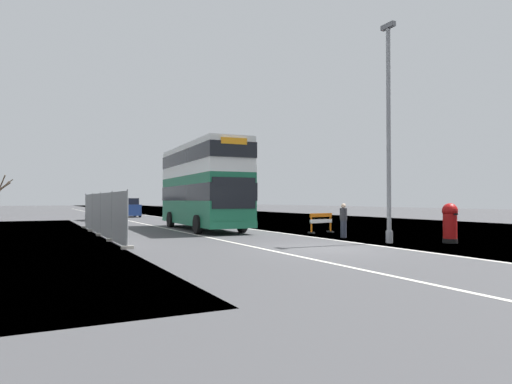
# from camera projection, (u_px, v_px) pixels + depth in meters

# --- Properties ---
(ground) EXTENTS (140.00, 280.00, 0.10)m
(ground) POSITION_uv_depth(u_px,v_px,m) (335.00, 249.00, 16.85)
(ground) COLOR #424244
(double_decker_bus) EXTENTS (3.13, 10.66, 5.04)m
(double_decker_bus) POSITION_uv_depth(u_px,v_px,m) (202.00, 185.00, 27.04)
(double_decker_bus) COLOR #196042
(double_decker_bus) RESTS_ON ground
(lamppost_foreground) EXTENTS (0.29, 0.70, 9.13)m
(lamppost_foreground) POSITION_uv_depth(u_px,v_px,m) (389.00, 139.00, 18.64)
(lamppost_foreground) COLOR gray
(lamppost_foreground) RESTS_ON ground
(red_pillar_postbox) EXTENTS (0.62, 0.62, 1.65)m
(red_pillar_postbox) POSITION_uv_depth(u_px,v_px,m) (450.00, 221.00, 18.62)
(red_pillar_postbox) COLOR black
(red_pillar_postbox) RESTS_ON ground
(roadworks_barrier) EXTENTS (1.61, 0.69, 1.06)m
(roadworks_barrier) POSITION_uv_depth(u_px,v_px,m) (321.00, 221.00, 24.15)
(roadworks_barrier) COLOR orange
(roadworks_barrier) RESTS_ON ground
(construction_site_fence) EXTENTS (0.44, 13.80, 2.16)m
(construction_site_fence) POSITION_uv_depth(u_px,v_px,m) (101.00, 215.00, 22.33)
(construction_site_fence) COLOR #A8AAAD
(construction_site_fence) RESTS_ON ground
(car_oncoming_near) EXTENTS (2.02, 3.91, 2.07)m
(car_oncoming_near) POSITION_uv_depth(u_px,v_px,m) (99.00, 209.00, 39.19)
(car_oncoming_near) COLOR silver
(car_oncoming_near) RESTS_ON ground
(car_receding_mid) EXTENTS (2.08, 3.87, 1.95)m
(car_receding_mid) POSITION_uv_depth(u_px,v_px,m) (128.00, 208.00, 46.69)
(car_receding_mid) COLOR navy
(car_receding_mid) RESTS_ON ground
(car_receding_far) EXTENTS (2.04, 3.83, 2.31)m
(car_receding_far) POSITION_uv_depth(u_px,v_px,m) (115.00, 206.00, 55.28)
(car_receding_far) COLOR navy
(car_receding_far) RESTS_ON ground
(car_far_side) EXTENTS (1.99, 3.98, 2.01)m
(car_far_side) POSITION_uv_depth(u_px,v_px,m) (105.00, 206.00, 62.48)
(car_far_side) COLOR silver
(car_far_side) RESTS_ON ground
(pedestrian_at_kerb) EXTENTS (0.34, 0.34, 1.61)m
(pedestrian_at_kerb) POSITION_uv_depth(u_px,v_px,m) (343.00, 221.00, 21.17)
(pedestrian_at_kerb) COLOR #2D3342
(pedestrian_at_kerb) RESTS_ON ground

